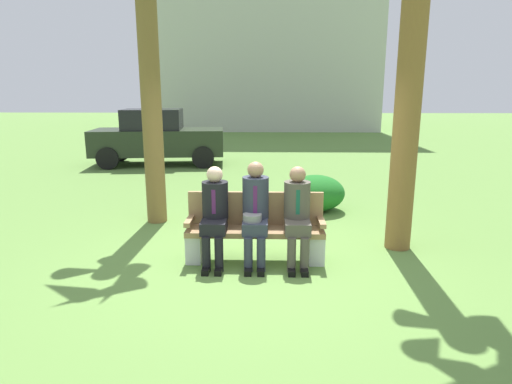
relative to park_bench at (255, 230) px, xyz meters
The scene contains 9 objects.
ground_plane 0.44m from the park_bench, 105.82° to the right, with size 80.00×80.00×0.00m, color #5C843C.
park_bench is the anchor object (origin of this frame).
seated_man_left 0.61m from the park_bench, 166.26° to the right, with size 0.34×0.72×1.27m.
seated_man_middle 0.35m from the park_bench, 88.38° to the right, with size 0.34×0.72×1.34m.
seated_man_right 0.63m from the park_bench, 13.14° to the right, with size 0.34×0.72×1.28m.
palm_tree_short 3.91m from the park_bench, 136.03° to the left, with size 1.45×1.52×5.20m.
shrub_near_bench 2.73m from the park_bench, 66.91° to the left, with size 1.08×0.99×0.67m, color #1D6A21.
parked_car_near 8.30m from the park_bench, 112.70° to the left, with size 4.04×2.03×1.68m.
building_backdrop 23.60m from the park_bench, 89.45° to the left, with size 12.72×8.66×14.48m.
Camera 1 is at (0.20, -5.40, 2.22)m, focal length 30.63 mm.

